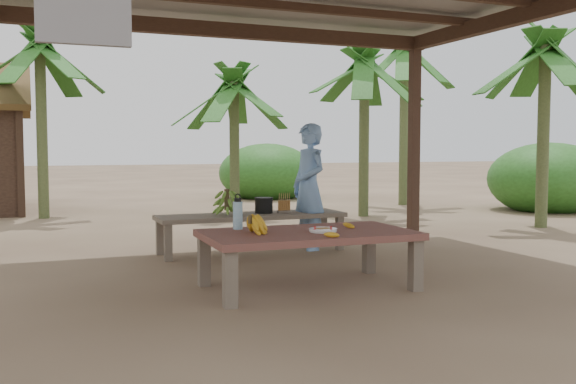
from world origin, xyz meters
name	(u,v)px	position (x,y,z in m)	size (l,w,h in m)	color
ground	(297,275)	(0.00, 0.00, 0.00)	(80.00, 80.00, 0.00)	brown
work_table	(308,239)	(-0.14, -0.57, 0.43)	(1.82, 1.03, 0.50)	brown
bench	(252,219)	(0.03, 1.43, 0.39)	(2.20, 0.61, 0.45)	brown
ripe_banana_bunch	(250,223)	(-0.65, -0.53, 0.59)	(0.28, 0.24, 0.17)	gold
plate	(323,230)	(-0.05, -0.68, 0.52)	(0.24, 0.24, 0.04)	white
loose_banana_front	(332,235)	(-0.12, -1.00, 0.52)	(0.04, 0.15, 0.04)	gold
loose_banana_side	(349,225)	(0.29, -0.50, 0.52)	(0.04, 0.15, 0.04)	gold
water_flask	(238,214)	(-0.66, -0.21, 0.63)	(0.09, 0.09, 0.32)	#3C8DBC
green_banana_stalk	(227,201)	(-0.27, 1.43, 0.61)	(0.27, 0.27, 0.31)	#598C2D
cooking_pot	(264,206)	(0.19, 1.46, 0.54)	(0.21, 0.21, 0.18)	black
skewer_rack	(284,203)	(0.42, 1.39, 0.57)	(0.18, 0.08, 0.24)	#A57F47
woman	(309,187)	(0.74, 1.38, 0.76)	(0.55, 0.36, 1.51)	#749FDB
banana_plant_ne	(364,76)	(3.15, 4.42, 2.47)	(1.80, 1.80, 2.95)	#596638
banana_plant_n	(234,97)	(1.13, 5.63, 2.13)	(1.80, 1.80, 2.61)	#596638
banana_plant_nw	(40,59)	(-2.14, 6.18, 2.72)	(1.80, 1.80, 3.21)	#596638
banana_plant_e	(545,64)	(4.88, 1.97, 2.47)	(1.80, 1.80, 2.96)	#596638
banana_plant_far	(404,61)	(5.01, 6.09, 3.03)	(1.80, 1.80, 3.53)	#596638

